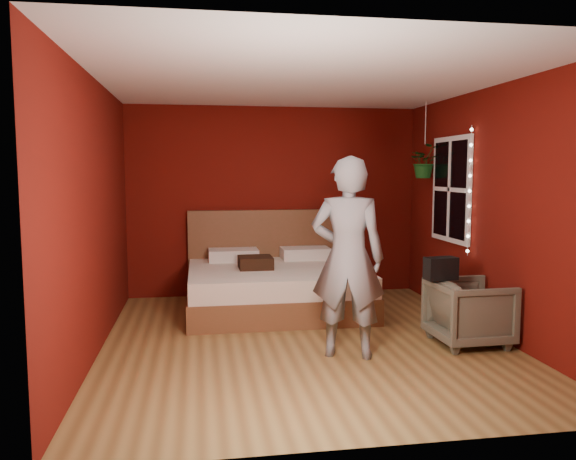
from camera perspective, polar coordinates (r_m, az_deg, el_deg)
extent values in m
plane|color=olive|center=(5.83, 1.65, -11.16)|extent=(4.50, 4.50, 0.00)
cube|color=#590F09|center=(7.81, -1.42, 2.92)|extent=(4.00, 0.02, 2.60)
cube|color=#590F09|center=(3.40, 8.85, -1.16)|extent=(4.00, 0.02, 2.60)
cube|color=#590F09|center=(5.57, -19.07, 1.35)|extent=(0.02, 4.50, 2.60)
cube|color=#590F09|center=(6.28, 20.03, 1.81)|extent=(0.02, 4.50, 2.60)
cube|color=silver|center=(5.64, 1.74, 15.08)|extent=(4.00, 4.50, 0.02)
cube|color=white|center=(7.05, 16.24, 3.98)|extent=(0.04, 0.97, 1.27)
cube|color=black|center=(7.04, 16.13, 3.98)|extent=(0.02, 0.85, 1.15)
cube|color=white|center=(7.04, 16.09, 3.98)|extent=(0.03, 0.05, 1.15)
cube|color=white|center=(7.04, 16.09, 3.98)|extent=(0.03, 0.85, 0.05)
cylinder|color=silver|center=(6.57, 17.97, 3.79)|extent=(0.01, 0.01, 1.45)
sphere|color=#FFF2CC|center=(6.62, 17.78, -2.05)|extent=(0.04, 0.04, 0.04)
sphere|color=#FFF2CC|center=(6.60, 17.82, -0.60)|extent=(0.04, 0.04, 0.04)
sphere|color=#FFF2CC|center=(6.59, 17.87, 0.86)|extent=(0.04, 0.04, 0.04)
sphere|color=#FFF2CC|center=(6.57, 17.92, 2.32)|extent=(0.04, 0.04, 0.04)
sphere|color=#FFF2CC|center=(6.57, 17.97, 3.79)|extent=(0.04, 0.04, 0.04)
sphere|color=#FFF2CC|center=(6.56, 18.01, 5.26)|extent=(0.04, 0.04, 0.04)
sphere|color=#FFF2CC|center=(6.56, 18.06, 6.74)|extent=(0.04, 0.04, 0.04)
sphere|color=#FFF2CC|center=(6.57, 18.11, 8.21)|extent=(0.04, 0.04, 0.04)
sphere|color=#FFF2CC|center=(6.58, 18.16, 9.67)|extent=(0.04, 0.04, 0.04)
cube|color=brown|center=(6.99, -1.21, -6.96)|extent=(2.16, 1.84, 0.30)
cube|color=silver|center=(6.94, -1.22, -4.79)|extent=(2.12, 1.80, 0.24)
cube|color=brown|center=(7.77, -2.11, -2.34)|extent=(2.16, 0.09, 1.19)
cube|color=silver|center=(7.46, -5.58, -2.53)|extent=(0.65, 0.41, 0.15)
cube|color=silver|center=(7.58, 1.78, -2.37)|extent=(0.65, 0.41, 0.15)
imported|color=slate|center=(5.19, 6.08, -2.81)|extent=(0.78, 0.64, 1.86)
imported|color=#615F4C|center=(5.91, 17.93, -7.94)|extent=(0.73, 0.71, 0.65)
cube|color=black|center=(5.76, 15.26, -3.78)|extent=(0.33, 0.19, 0.22)
cube|color=#331B11|center=(6.85, -3.33, -3.31)|extent=(0.41, 0.41, 0.14)
cylinder|color=silver|center=(7.53, 13.80, 10.50)|extent=(0.01, 0.01, 0.54)
imported|color=#175118|center=(7.51, 13.71, 6.80)|extent=(0.42, 0.37, 0.44)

